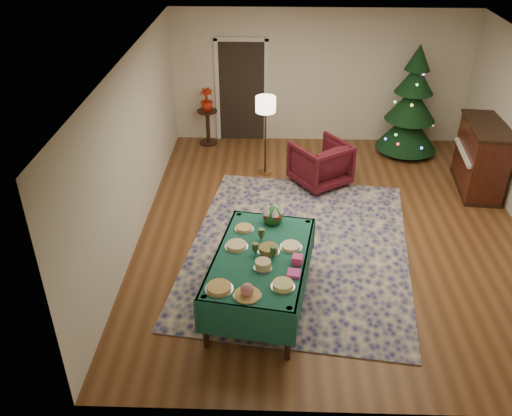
{
  "coord_description": "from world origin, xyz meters",
  "views": [
    {
      "loc": [
        -0.97,
        -7.24,
        4.72
      ],
      "look_at": [
        -1.17,
        -1.02,
        0.97
      ],
      "focal_mm": 38.0,
      "sensor_mm": 36.0,
      "label": 1
    }
  ],
  "objects_px": {
    "potted_plant": "(207,104)",
    "christmas_tree": "(411,106)",
    "buffet_table": "(261,265)",
    "gift_box": "(297,260)",
    "armchair": "(320,161)",
    "floor_lamp": "(266,109)",
    "side_table": "(208,128)",
    "piano": "(481,158)"
  },
  "relations": [
    {
      "from": "gift_box",
      "to": "side_table",
      "type": "distance_m",
      "value": 5.44
    },
    {
      "from": "buffet_table",
      "to": "side_table",
      "type": "xyz_separation_m",
      "value": [
        -1.22,
        5.01,
        -0.26
      ]
    },
    {
      "from": "armchair",
      "to": "piano",
      "type": "height_order",
      "value": "piano"
    },
    {
      "from": "side_table",
      "to": "christmas_tree",
      "type": "height_order",
      "value": "christmas_tree"
    },
    {
      "from": "piano",
      "to": "armchair",
      "type": "bearing_deg",
      "value": 178.33
    },
    {
      "from": "christmas_tree",
      "to": "piano",
      "type": "height_order",
      "value": "christmas_tree"
    },
    {
      "from": "buffet_table",
      "to": "piano",
      "type": "bearing_deg",
      "value": 40.61
    },
    {
      "from": "potted_plant",
      "to": "christmas_tree",
      "type": "xyz_separation_m",
      "value": [
        4.04,
        -0.3,
        0.12
      ]
    },
    {
      "from": "floor_lamp",
      "to": "piano",
      "type": "height_order",
      "value": "floor_lamp"
    },
    {
      "from": "side_table",
      "to": "christmas_tree",
      "type": "bearing_deg",
      "value": -4.25
    },
    {
      "from": "christmas_tree",
      "to": "piano",
      "type": "relative_size",
      "value": 1.49
    },
    {
      "from": "armchair",
      "to": "floor_lamp",
      "type": "xyz_separation_m",
      "value": [
        -0.99,
        0.4,
        0.82
      ]
    },
    {
      "from": "gift_box",
      "to": "potted_plant",
      "type": "bearing_deg",
      "value": 107.84
    },
    {
      "from": "buffet_table",
      "to": "piano",
      "type": "distance_m",
      "value": 4.96
    },
    {
      "from": "side_table",
      "to": "christmas_tree",
      "type": "distance_m",
      "value": 4.1
    },
    {
      "from": "gift_box",
      "to": "floor_lamp",
      "type": "height_order",
      "value": "floor_lamp"
    },
    {
      "from": "potted_plant",
      "to": "piano",
      "type": "distance_m",
      "value": 5.3
    },
    {
      "from": "buffet_table",
      "to": "armchair",
      "type": "height_order",
      "value": "armchair"
    },
    {
      "from": "floor_lamp",
      "to": "christmas_tree",
      "type": "relative_size",
      "value": 0.68
    },
    {
      "from": "gift_box",
      "to": "floor_lamp",
      "type": "bearing_deg",
      "value": 96.66
    },
    {
      "from": "buffet_table",
      "to": "armchair",
      "type": "xyz_separation_m",
      "value": [
        0.98,
        3.31,
        -0.17
      ]
    },
    {
      "from": "gift_box",
      "to": "buffet_table",
      "type": "bearing_deg",
      "value": 161.79
    },
    {
      "from": "gift_box",
      "to": "potted_plant",
      "type": "xyz_separation_m",
      "value": [
        -1.66,
        5.16,
        0.04
      ]
    },
    {
      "from": "gift_box",
      "to": "floor_lamp",
      "type": "relative_size",
      "value": 0.08
    },
    {
      "from": "buffet_table",
      "to": "side_table",
      "type": "bearing_deg",
      "value": 103.65
    },
    {
      "from": "side_table",
      "to": "armchair",
      "type": "bearing_deg",
      "value": -37.82
    },
    {
      "from": "christmas_tree",
      "to": "potted_plant",
      "type": "bearing_deg",
      "value": 175.75
    },
    {
      "from": "armchair",
      "to": "side_table",
      "type": "distance_m",
      "value": 2.79
    },
    {
      "from": "christmas_tree",
      "to": "floor_lamp",
      "type": "bearing_deg",
      "value": -160.32
    },
    {
      "from": "buffet_table",
      "to": "gift_box",
      "type": "height_order",
      "value": "gift_box"
    },
    {
      "from": "buffet_table",
      "to": "piano",
      "type": "xyz_separation_m",
      "value": [
        3.76,
        3.23,
        -0.02
      ]
    },
    {
      "from": "potted_plant",
      "to": "floor_lamp",
      "type": "bearing_deg",
      "value": -47.28
    },
    {
      "from": "armchair",
      "to": "side_table",
      "type": "xyz_separation_m",
      "value": [
        -2.2,
        1.71,
        -0.09
      ]
    },
    {
      "from": "armchair",
      "to": "potted_plant",
      "type": "bearing_deg",
      "value": -71.77
    },
    {
      "from": "christmas_tree",
      "to": "piano",
      "type": "bearing_deg",
      "value": -57.67
    },
    {
      "from": "floor_lamp",
      "to": "side_table",
      "type": "distance_m",
      "value": 2.0
    },
    {
      "from": "potted_plant",
      "to": "piano",
      "type": "relative_size",
      "value": 0.31
    },
    {
      "from": "potted_plant",
      "to": "christmas_tree",
      "type": "relative_size",
      "value": 0.21
    },
    {
      "from": "potted_plant",
      "to": "piano",
      "type": "bearing_deg",
      "value": -19.76
    },
    {
      "from": "floor_lamp",
      "to": "buffet_table",
      "type": "bearing_deg",
      "value": -89.89
    },
    {
      "from": "potted_plant",
      "to": "buffet_table",
      "type": "bearing_deg",
      "value": -76.35
    },
    {
      "from": "buffet_table",
      "to": "gift_box",
      "type": "bearing_deg",
      "value": -18.21
    }
  ]
}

